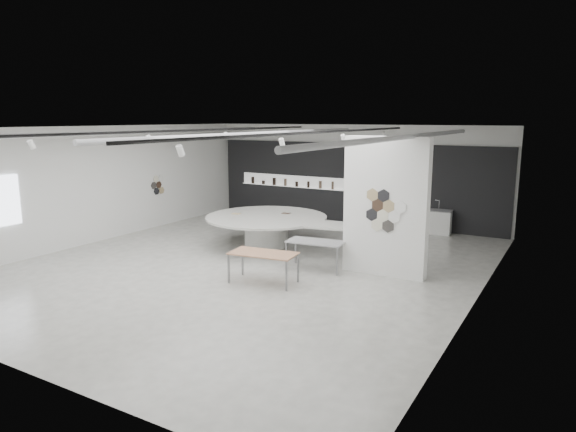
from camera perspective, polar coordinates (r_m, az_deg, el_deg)
The scene contains 7 objects.
room at distance 14.12m, azimuth -4.46°, elevation 2.76°, with size 12.02×14.02×3.82m.
back_wall_display at distance 20.23m, azimuth 6.80°, elevation 3.65°, with size 11.80×0.27×3.10m.
partition_column at distance 13.43m, azimuth 10.79°, elevation 0.99°, with size 2.20×0.38×3.60m.
display_island at distance 16.37m, azimuth -2.18°, elevation -1.19°, with size 5.36×4.44×0.99m.
sample_table_wood at distance 12.75m, azimuth -2.77°, elevation -4.35°, with size 1.74×1.03×0.77m.
sample_table_stone at distance 13.87m, azimuth 3.08°, elevation -3.08°, with size 1.61×0.94×0.78m.
kitchen_counter at distance 18.97m, azimuth 15.45°, elevation -0.56°, with size 1.55×0.72×1.19m.
Camera 1 is at (7.84, -11.51, 4.06)m, focal length 32.00 mm.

